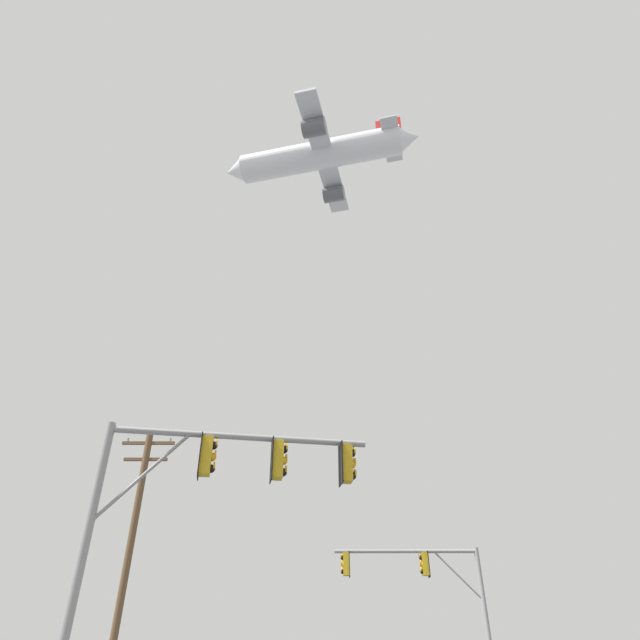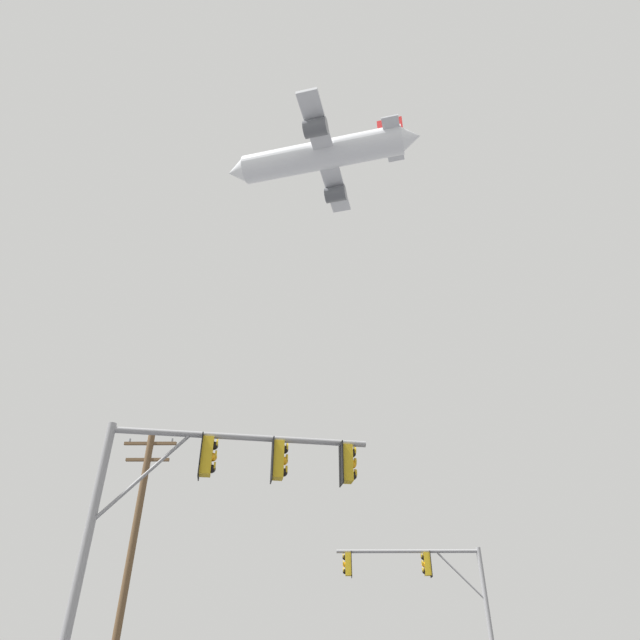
{
  "view_description": "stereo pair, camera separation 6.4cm",
  "coord_description": "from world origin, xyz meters",
  "px_view_note": "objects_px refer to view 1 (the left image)",
  "views": [
    {
      "loc": [
        -1.15,
        -4.98,
        1.66
      ],
      "look_at": [
        -1.22,
        17.29,
        15.86
      ],
      "focal_mm": 30.07,
      "sensor_mm": 36.0,
      "label": 1
    },
    {
      "loc": [
        -1.08,
        -4.98,
        1.66
      ],
      "look_at": [
        -1.22,
        17.29,
        15.86
      ],
      "focal_mm": 30.07,
      "sensor_mm": 36.0,
      "label": 2
    }
  ],
  "objects_px": {
    "signal_pole_far": "(431,583)",
    "airplane": "(321,156)",
    "signal_pole_near": "(210,490)",
    "utility_pole": "(132,549)"
  },
  "relations": [
    {
      "from": "signal_pole_far",
      "to": "airplane",
      "type": "bearing_deg",
      "value": 110.7
    },
    {
      "from": "signal_pole_far",
      "to": "utility_pole",
      "type": "height_order",
      "value": "utility_pole"
    },
    {
      "from": "signal_pole_far",
      "to": "utility_pole",
      "type": "xyz_separation_m",
      "value": [
        -11.9,
        -3.47,
        0.81
      ]
    },
    {
      "from": "utility_pole",
      "to": "airplane",
      "type": "distance_m",
      "value": 44.16
    },
    {
      "from": "signal_pole_near",
      "to": "airplane",
      "type": "relative_size",
      "value": 0.31
    },
    {
      "from": "utility_pole",
      "to": "signal_pole_near",
      "type": "bearing_deg",
      "value": -63.56
    },
    {
      "from": "signal_pole_near",
      "to": "airplane",
      "type": "bearing_deg",
      "value": 84.14
    },
    {
      "from": "signal_pole_near",
      "to": "utility_pole",
      "type": "relative_size",
      "value": 0.65
    },
    {
      "from": "airplane",
      "to": "signal_pole_far",
      "type": "bearing_deg",
      "value": -69.3
    },
    {
      "from": "signal_pole_near",
      "to": "signal_pole_far",
      "type": "xyz_separation_m",
      "value": [
        7.22,
        12.89,
        -0.52
      ]
    }
  ]
}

